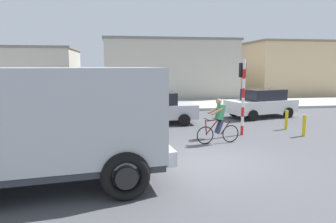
% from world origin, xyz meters
% --- Properties ---
extents(ground_plane, '(120.00, 120.00, 0.00)m').
position_xyz_m(ground_plane, '(0.00, 0.00, 0.00)').
color(ground_plane, '#4C4C51').
extents(sidewalk_far, '(80.00, 5.00, 0.16)m').
position_xyz_m(sidewalk_far, '(0.00, 12.89, 0.08)').
color(sidewalk_far, '#ADADA8').
rests_on(sidewalk_far, ground).
extents(truck_foreground, '(5.68, 3.32, 2.90)m').
position_xyz_m(truck_foreground, '(-4.45, -1.46, 1.67)').
color(truck_foreground, '#B2B7BC').
rests_on(truck_foreground, ground).
extents(cyclist, '(1.72, 0.52, 1.72)m').
position_xyz_m(cyclist, '(0.87, 2.03, 0.86)').
color(cyclist, black).
rests_on(cyclist, ground).
extents(traffic_light_pole, '(0.24, 0.43, 3.20)m').
position_xyz_m(traffic_light_pole, '(2.32, 3.30, 2.07)').
color(traffic_light_pole, red).
rests_on(traffic_light_pole, ground).
extents(car_red_near, '(4.30, 2.65, 1.60)m').
position_xyz_m(car_red_near, '(5.21, 7.43, 0.82)').
color(car_red_near, white).
rests_on(car_red_near, ground).
extents(car_white_mid, '(4.02, 1.91, 1.60)m').
position_xyz_m(car_white_mid, '(-7.69, 7.69, 0.82)').
color(car_white_mid, '#B7B7BC').
rests_on(car_white_mid, ground).
extents(car_far_side, '(4.06, 1.99, 1.60)m').
position_xyz_m(car_far_side, '(-1.03, 6.33, 0.82)').
color(car_far_side, '#B7B7BC').
rests_on(car_far_side, ground).
extents(bollard_near, '(0.14, 0.14, 0.90)m').
position_xyz_m(bollard_near, '(4.81, 2.62, 0.45)').
color(bollard_near, gold).
rests_on(bollard_near, ground).
extents(bollard_far, '(0.14, 0.14, 0.90)m').
position_xyz_m(bollard_far, '(4.81, 4.02, 0.45)').
color(bollard_far, gold).
rests_on(bollard_far, ground).
extents(building_corner_left, '(9.43, 7.54, 4.52)m').
position_xyz_m(building_corner_left, '(-11.42, 20.74, 2.26)').
color(building_corner_left, '#B2AD9E').
rests_on(building_corner_left, ground).
extents(building_mid_block, '(11.53, 5.70, 5.22)m').
position_xyz_m(building_mid_block, '(1.68, 18.63, 2.62)').
color(building_mid_block, '#B2AD9E').
rests_on(building_mid_block, ground).
extents(building_corner_right, '(10.06, 5.80, 5.24)m').
position_xyz_m(building_corner_right, '(14.79, 19.45, 2.63)').
color(building_corner_right, '#D1B284').
rests_on(building_corner_right, ground).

